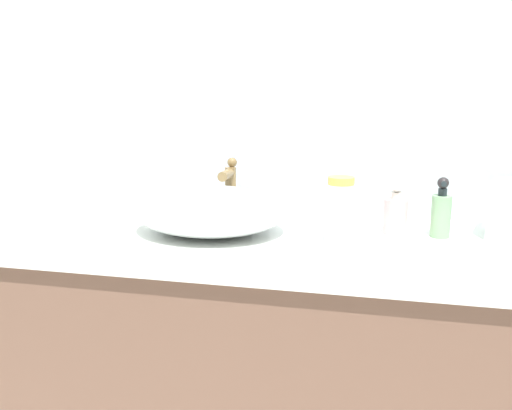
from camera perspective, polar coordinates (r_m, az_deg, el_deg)
name	(u,v)px	position (r m, az deg, el deg)	size (l,w,h in m)	color
bathroom_wall_rear	(295,75)	(1.72, 3.93, 12.79)	(6.00, 0.06, 2.60)	silver
vanity_counter	(302,399)	(1.62, 4.63, -18.67)	(1.55, 0.57, 0.90)	brown
wall_mirror_panel	(323,41)	(1.68, 6.73, 15.90)	(1.27, 0.01, 0.98)	#B2BCC6
sink_basin	(210,210)	(1.47, -4.62, -0.54)	(0.39, 0.34, 0.12)	silver
faucet	(230,184)	(1.64, -2.64, 2.07)	(0.03, 0.12, 0.17)	brown
soap_dispenser	(441,213)	(1.49, 17.95, -0.72)	(0.05, 0.05, 0.15)	#7BA578
lotion_bottle	(396,212)	(1.50, 13.75, -0.64)	(0.06, 0.06, 0.14)	#E4A2A5
perfume_bottle	(340,214)	(1.34, 8.39, -0.85)	(0.07, 0.07, 0.17)	white
candle_jar	(54,220)	(1.64, -19.47, -1.41)	(0.06, 0.06, 0.03)	beige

